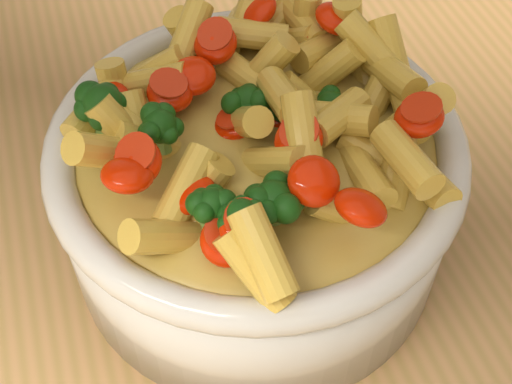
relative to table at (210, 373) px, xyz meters
name	(u,v)px	position (x,y,z in m)	size (l,w,h in m)	color
table	(210,373)	(0.00, 0.00, 0.00)	(1.20, 0.80, 0.90)	#AB7A49
serving_bowl	(256,191)	(0.05, 0.04, 0.16)	(0.26, 0.26, 0.11)	silver
pasta_salad	(256,115)	(0.05, 0.04, 0.23)	(0.21, 0.21, 0.05)	#F3D44C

